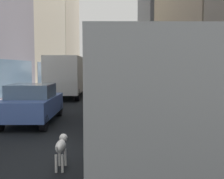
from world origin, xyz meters
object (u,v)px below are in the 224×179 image
at_px(car_red_coupe, 133,82).
at_px(car_grey_wagon, 129,79).
at_px(dalmatian_dog, 61,146).
at_px(pedestrian_with_handbag, 210,89).
at_px(car_black_suv, 122,75).
at_px(car_blue_hatchback, 33,103).
at_px(transit_bus, 132,81).
at_px(pedestrian_in_coat, 221,93).
at_px(box_truck, 68,75).

height_order(car_red_coupe, car_grey_wagon, same).
relative_size(car_red_coupe, dalmatian_dog, 4.69).
relative_size(car_grey_wagon, pedestrian_with_handbag, 2.72).
distance_m(car_black_suv, car_blue_hatchback, 40.36).
bearing_deg(car_grey_wagon, car_black_suv, 90.00).
bearing_deg(car_grey_wagon, pedestrian_with_handbag, -79.11).
bearing_deg(car_blue_hatchback, car_grey_wagon, 75.84).
bearing_deg(car_blue_hatchback, pedestrian_with_handbag, 26.23).
relative_size(transit_bus, pedestrian_in_coat, 6.82).
bearing_deg(pedestrian_with_handbag, dalmatian_dog, -126.05).
xyz_separation_m(car_blue_hatchback, pedestrian_in_coat, (8.80, 2.36, 0.19)).
distance_m(car_grey_wagon, dalmatian_dog, 27.55).
relative_size(car_blue_hatchback, box_truck, 0.52).
relative_size(transit_bus, car_blue_hatchback, 2.95).
distance_m(car_black_suv, pedestrian_with_handbag, 35.69).
xyz_separation_m(car_blue_hatchback, dalmatian_dog, (2.06, -5.12, -0.31)).
bearing_deg(car_black_suv, pedestrian_in_coat, -85.14).
bearing_deg(box_truck, dalmatian_dog, -82.19).
bearing_deg(car_black_suv, car_grey_wagon, -90.00).
xyz_separation_m(transit_bus, car_blue_hatchback, (-4.00, 1.08, -0.96)).
bearing_deg(pedestrian_with_handbag, car_blue_hatchback, -153.77).
bearing_deg(car_red_coupe, car_blue_hatchback, -109.14).
height_order(car_red_coupe, box_truck, box_truck).
relative_size(car_red_coupe, car_black_suv, 0.95).
distance_m(transit_bus, pedestrian_in_coat, 5.95).
relative_size(car_grey_wagon, pedestrian_in_coat, 2.72).
xyz_separation_m(car_red_coupe, pedestrian_with_handbag, (3.42, -11.70, 0.19)).
bearing_deg(car_grey_wagon, car_blue_hatchback, -104.16).
relative_size(transit_bus, dalmatian_dog, 11.98).
bearing_deg(pedestrian_in_coat, car_grey_wagon, 99.15).
bearing_deg(dalmatian_dog, box_truck, 97.81).
xyz_separation_m(transit_bus, car_black_suv, (1.60, 41.04, -0.95)).
height_order(pedestrian_with_handbag, pedestrian_in_coat, same).
bearing_deg(box_truck, car_blue_hatchback, -90.00).
bearing_deg(car_red_coupe, pedestrian_in_coat, -76.94).
bearing_deg(car_red_coupe, car_black_suv, 90.00).
height_order(car_red_coupe, pedestrian_with_handbag, pedestrian_with_handbag).
distance_m(car_black_suv, box_truck, 30.62).
bearing_deg(box_truck, car_red_coupe, 48.21).
distance_m(car_red_coupe, pedestrian_with_handbag, 12.19).
height_order(car_blue_hatchback, pedestrian_with_handbag, pedestrian_with_handbag).
bearing_deg(dalmatian_dog, pedestrian_with_handbag, 53.95).
bearing_deg(transit_bus, box_truck, 110.07).
distance_m(dalmatian_dog, pedestrian_with_handbag, 11.84).
distance_m(car_black_suv, pedestrian_in_coat, 37.74).
height_order(dalmatian_dog, pedestrian_with_handbag, pedestrian_with_handbag).
relative_size(car_black_suv, pedestrian_in_coat, 2.81).
relative_size(dalmatian_dog, pedestrian_in_coat, 0.57).
bearing_deg(box_truck, transit_bus, -69.93).
height_order(transit_bus, box_truck, same).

